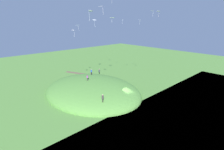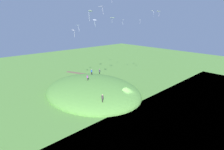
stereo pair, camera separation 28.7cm
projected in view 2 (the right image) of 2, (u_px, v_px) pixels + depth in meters
The scene contains 18 objects.
ground_plane at pixel (127, 99), 42.69m from camera, with size 160.00×160.00×0.00m, color #5D953E.
grass_hill at pixel (92, 92), 46.98m from camera, with size 28.90×23.32×6.60m, color #5D9A40.
dirt_path at pixel (83, 74), 62.86m from camera, with size 14.92×1.57×0.04m, color brown.
person_walking_path at pixel (87, 77), 45.73m from camera, with size 0.59×0.59×1.56m.
person_on_hilltop at pixel (102, 97), 36.08m from camera, with size 0.46×0.46×1.80m.
person_near_shore at pixel (100, 71), 56.28m from camera, with size 0.58×0.58×1.85m.
person_watching_kites at pixel (92, 71), 52.17m from camera, with size 0.54×0.54×1.75m.
kite_0 at pixel (95, 20), 46.98m from camera, with size 0.67×0.98×2.05m.
kite_1 at pixel (101, 7), 34.30m from camera, with size 1.08×0.95×1.61m.
kite_2 at pixel (112, 18), 43.54m from camera, with size 1.34×1.20×1.23m.
kite_3 at pixel (159, 11), 41.54m from camera, with size 0.94×0.80×1.34m.
kite_4 at pixel (153, 11), 44.38m from camera, with size 0.85×0.73×1.43m.
kite_5 at pixel (140, 20), 45.84m from camera, with size 0.64×0.73×1.22m.
kite_6 at pixel (78, 26), 43.24m from camera, with size 0.74×0.88×1.57m.
kite_7 at pixel (73, 31), 41.45m from camera, with size 0.82×0.90×1.77m.
kite_9 at pixel (123, 20), 50.24m from camera, with size 0.75×0.73×1.34m.
kite_10 at pixel (90, 12), 33.19m from camera, with size 0.88×0.89×1.98m.
mooring_post at pixel (133, 103), 39.69m from camera, with size 0.14×0.14×0.88m, color brown.
Camera 2 is at (-26.18, 29.08, 18.46)m, focal length 27.38 mm.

